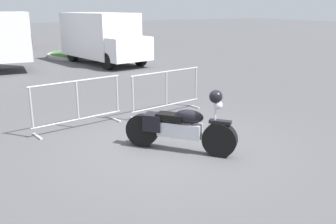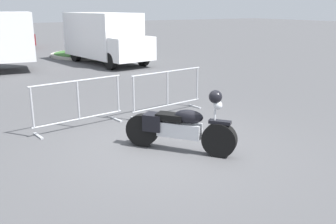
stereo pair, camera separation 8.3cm
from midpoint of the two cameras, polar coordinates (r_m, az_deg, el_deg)
name	(u,v)px [view 1 (the left image)]	position (r m, az deg, el deg)	size (l,w,h in m)	color
ground_plane	(169,149)	(7.05, -0.23, -5.70)	(120.00, 120.00, 0.00)	#4C4C4F
motorcycle	(180,127)	(6.84, 1.43, -2.32)	(1.43, 1.79, 1.20)	black
crowd_barrier_near	(78,104)	(8.35, -13.90, 1.22)	(2.09, 0.69, 1.07)	#9EA0A5
crowd_barrier_far	(166,92)	(9.27, -0.51, 3.12)	(2.09, 0.69, 1.07)	#9EA0A5
delivery_van	(102,37)	(18.01, -10.17, 11.26)	(2.63, 5.22, 2.31)	white
parked_car_maroon	(9,36)	(26.70, -23.20, 10.54)	(2.00, 4.34, 1.44)	maroon
planter_island	(91,49)	(21.37, -11.76, 9.42)	(4.40, 4.40, 1.19)	#ADA89E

